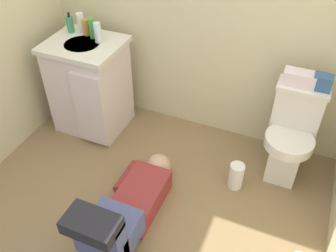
% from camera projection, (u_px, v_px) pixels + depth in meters
% --- Properties ---
extents(ground_plane, '(3.04, 3.08, 0.04)m').
position_uv_depth(ground_plane, '(144.00, 206.00, 2.72)').
color(ground_plane, olive).
extents(toilet, '(0.36, 0.46, 0.75)m').
position_uv_depth(toilet, '(291.00, 135.00, 2.75)').
color(toilet, silver).
rests_on(toilet, ground_plane).
extents(vanity_cabinet, '(0.60, 0.53, 0.82)m').
position_uv_depth(vanity_cabinet, '(90.00, 86.00, 3.15)').
color(vanity_cabinet, silver).
rests_on(vanity_cabinet, ground_plane).
extents(faucet, '(0.02, 0.02, 0.10)m').
position_uv_depth(faucet, '(92.00, 29.00, 2.97)').
color(faucet, silver).
rests_on(faucet, vanity_cabinet).
extents(person_plumber, '(0.39, 1.06, 0.52)m').
position_uv_depth(person_plumber, '(126.00, 208.00, 2.47)').
color(person_plumber, maroon).
rests_on(person_plumber, ground_plane).
extents(tissue_box, '(0.22, 0.11, 0.10)m').
position_uv_depth(tissue_box, '(300.00, 78.00, 2.54)').
color(tissue_box, silver).
rests_on(tissue_box, toilet).
extents(toiletry_bag, '(0.12, 0.09, 0.11)m').
position_uv_depth(toiletry_bag, '(323.00, 82.00, 2.50)').
color(toiletry_bag, '#33598C').
rests_on(toiletry_bag, toilet).
extents(soap_dispenser, '(0.06, 0.06, 0.17)m').
position_uv_depth(soap_dispenser, '(70.00, 24.00, 3.00)').
color(soap_dispenser, '#3A945F').
rests_on(soap_dispenser, vanity_cabinet).
extents(bottle_white, '(0.06, 0.06, 0.17)m').
position_uv_depth(bottle_white, '(81.00, 23.00, 2.97)').
color(bottle_white, white).
rests_on(bottle_white, vanity_cabinet).
extents(bottle_amber, '(0.05, 0.05, 0.13)m').
position_uv_depth(bottle_amber, '(86.00, 27.00, 2.96)').
color(bottle_amber, gold).
rests_on(bottle_amber, vanity_cabinet).
extents(bottle_green, '(0.05, 0.05, 0.17)m').
position_uv_depth(bottle_green, '(92.00, 28.00, 2.91)').
color(bottle_green, green).
rests_on(bottle_green, vanity_cabinet).
extents(bottle_clear, '(0.06, 0.06, 0.16)m').
position_uv_depth(bottle_clear, '(98.00, 33.00, 2.86)').
color(bottle_clear, silver).
rests_on(bottle_clear, vanity_cabinet).
extents(paper_towel_roll, '(0.11, 0.11, 0.22)m').
position_uv_depth(paper_towel_roll, '(236.00, 176.00, 2.78)').
color(paper_towel_roll, white).
rests_on(paper_towel_roll, ground_plane).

